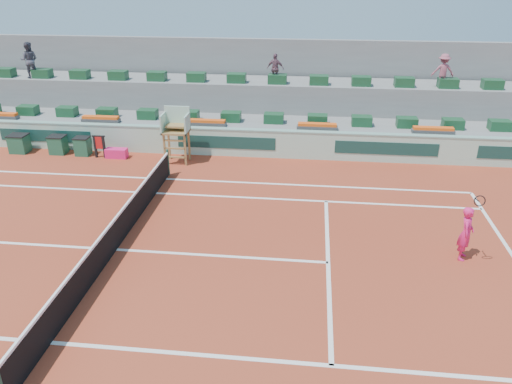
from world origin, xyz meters
TOP-DOWN VIEW (x-y plane):
  - ground at (0.00, 0.00)m, footprint 90.00×90.00m
  - seating_tier_lower at (0.00, 10.70)m, footprint 36.00×4.00m
  - seating_tier_upper at (0.00, 12.30)m, footprint 36.00×2.40m
  - stadium_back_wall at (0.00, 13.90)m, footprint 36.00×0.40m
  - player_bag at (-2.85, 7.61)m, footprint 0.95×0.42m
  - spectator_left at (-8.53, 11.61)m, footprint 1.01×0.88m
  - spectator_mid at (3.89, 11.75)m, footprint 0.88×0.50m
  - spectator_right at (11.71, 11.77)m, footprint 1.02×0.61m
  - court_lines at (0.00, 0.00)m, footprint 23.89×11.09m
  - tennis_net at (0.00, 0.00)m, footprint 0.10×11.97m
  - advertising_hoarding at (0.02, 8.50)m, footprint 36.00×0.34m
  - umpire_chair at (0.00, 7.50)m, footprint 1.10×0.90m
  - seat_row_lower at (0.00, 9.80)m, footprint 32.90×0.60m
  - seat_row_upper at (0.00, 11.70)m, footprint 32.90×0.60m
  - flower_planters at (-1.50, 9.00)m, footprint 26.80×0.36m
  - drink_cooler_a at (-4.48, 7.77)m, footprint 0.66×0.57m
  - drink_cooler_b at (-5.68, 7.84)m, footprint 0.74×0.64m
  - drink_cooler_c at (-7.52, 7.79)m, footprint 0.82×0.71m
  - towel_rack at (-3.57, 7.54)m, footprint 0.58×0.10m
  - tennis_player at (10.33, 0.72)m, footprint 0.57×0.91m

SIDE VIEW (x-z plane):
  - ground at x=0.00m, z-range 0.00..0.00m
  - court_lines at x=0.00m, z-range 0.00..0.01m
  - player_bag at x=-2.85m, z-range 0.00..0.42m
  - drink_cooler_a at x=-4.48m, z-range 0.00..0.84m
  - drink_cooler_b at x=-5.68m, z-range 0.00..0.84m
  - drink_cooler_c at x=-7.52m, z-range 0.00..0.84m
  - tennis_net at x=0.00m, z-range -0.02..1.08m
  - seating_tier_lower at x=0.00m, z-range 0.00..1.20m
  - towel_rack at x=-3.57m, z-range 0.09..1.12m
  - advertising_hoarding at x=0.02m, z-range 0.00..1.26m
  - tennis_player at x=10.33m, z-range -0.30..1.98m
  - seating_tier_upper at x=0.00m, z-range 0.00..2.60m
  - flower_planters at x=-1.50m, z-range 1.19..1.47m
  - seat_row_lower at x=0.00m, z-range 1.20..1.64m
  - umpire_chair at x=0.00m, z-range 0.34..2.74m
  - stadium_back_wall at x=0.00m, z-range 0.00..4.40m
  - seat_row_upper at x=0.00m, z-range 2.60..3.04m
  - spectator_mid at x=3.89m, z-range 2.60..4.02m
  - spectator_right at x=11.71m, z-range 2.60..4.15m
  - spectator_left at x=-8.53m, z-range 2.60..4.37m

